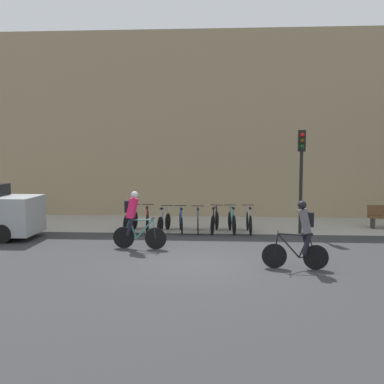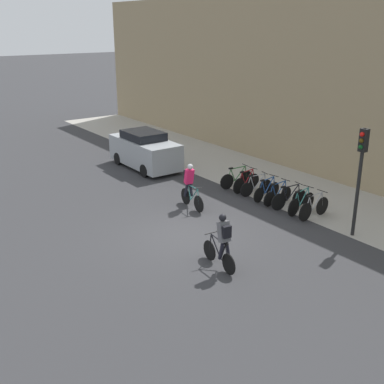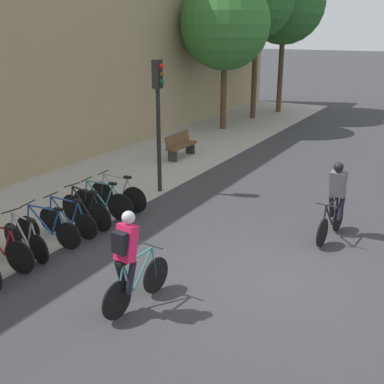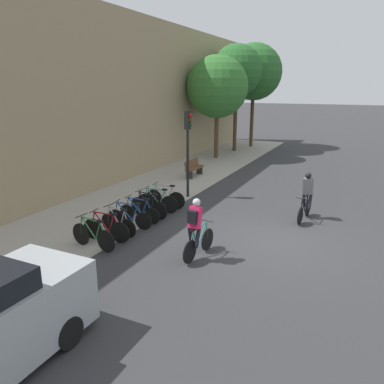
{
  "view_description": "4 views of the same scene",
  "coord_description": "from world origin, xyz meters",
  "views": [
    {
      "loc": [
        0.62,
        -12.67,
        3.06
      ],
      "look_at": [
        -0.43,
        3.05,
        1.65
      ],
      "focal_mm": 45.0,
      "sensor_mm": 36.0,
      "label": 1
    },
    {
      "loc": [
        12.39,
        -8.67,
        6.93
      ],
      "look_at": [
        -1.23,
        1.22,
        0.99
      ],
      "focal_mm": 45.0,
      "sensor_mm": 36.0,
      "label": 2
    },
    {
      "loc": [
        -7.83,
        -2.61,
        4.54
      ],
      "look_at": [
        1.23,
        2.45,
        0.99
      ],
      "focal_mm": 45.0,
      "sensor_mm": 36.0,
      "label": 3
    },
    {
      "loc": [
        -10.94,
        -2.34,
        4.71
      ],
      "look_at": [
        -0.6,
        2.61,
        1.47
      ],
      "focal_mm": 35.0,
      "sensor_mm": 36.0,
      "label": 4
    }
  ],
  "objects": [
    {
      "name": "parked_bike_3",
      "position": [
        -0.95,
        4.83,
        0.38
      ],
      "size": [
        0.46,
        1.66,
        0.94
      ],
      "color": "black",
      "rests_on": "ground"
    },
    {
      "name": "cyclist_pink",
      "position": [
        -2.11,
        1.76,
        0.95
      ],
      "size": [
        1.68,
        0.47,
        1.77
      ],
      "color": "black",
      "rests_on": "ground"
    },
    {
      "name": "parked_bike_6",
      "position": [
        0.92,
        4.83,
        0.41
      ],
      "size": [
        0.46,
        1.69,
        0.98
      ],
      "color": "black",
      "rests_on": "ground"
    },
    {
      "name": "building_facade",
      "position": [
        0.0,
        9.3,
        4.17
      ],
      "size": [
        44.0,
        0.6,
        8.34
      ],
      "primitive_type": "cube",
      "color": "#9E8966",
      "rests_on": "ground"
    },
    {
      "name": "parked_bike_2",
      "position": [
        -1.58,
        4.83,
        0.38
      ],
      "size": [
        0.46,
        1.56,
        0.95
      ],
      "color": "black",
      "rests_on": "ground"
    },
    {
      "name": "cyclist_grey",
      "position": [
        2.62,
        -0.47,
        0.95
      ],
      "size": [
        1.67,
        0.48,
        1.76
      ],
      "color": "black",
      "rests_on": "ground"
    },
    {
      "name": "ground",
      "position": [
        0.0,
        0.0,
        0.0
      ],
      "size": [
        200.0,
        200.0,
        0.0
      ],
      "primitive_type": "plane",
      "color": "#333335"
    },
    {
      "name": "parked_bike_7",
      "position": [
        1.55,
        4.83,
        0.41
      ],
      "size": [
        0.46,
        1.72,
        0.99
      ],
      "color": "black",
      "rests_on": "ground"
    },
    {
      "name": "parked_bike_0",
      "position": [
        -2.83,
        4.83,
        0.41
      ],
      "size": [
        0.46,
        1.73,
        0.98
      ],
      "color": "black",
      "rests_on": "ground"
    },
    {
      "name": "kerb_strip",
      "position": [
        0.0,
        6.75,
        0.0
      ],
      "size": [
        44.0,
        4.5,
        0.01
      ],
      "primitive_type": "cube",
      "color": "#A39E93",
      "rests_on": "ground"
    },
    {
      "name": "parked_bike_4",
      "position": [
        -0.33,
        4.83,
        0.38
      ],
      "size": [
        0.46,
        1.64,
        0.94
      ],
      "color": "black",
      "rests_on": "ground"
    },
    {
      "name": "traffic_light_pole",
      "position": [
        3.38,
        4.71,
        2.58
      ],
      "size": [
        0.26,
        0.3,
        3.73
      ],
      "color": "black",
      "rests_on": "ground"
    },
    {
      "name": "parked_bike_1",
      "position": [
        -2.2,
        4.83,
        0.41
      ],
      "size": [
        0.46,
        1.64,
        0.98
      ],
      "color": "black",
      "rests_on": "ground"
    },
    {
      "name": "parked_bike_5",
      "position": [
        0.3,
        4.83,
        0.41
      ],
      "size": [
        0.46,
        1.71,
        0.98
      ],
      "color": "black",
      "rests_on": "ground"
    }
  ]
}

